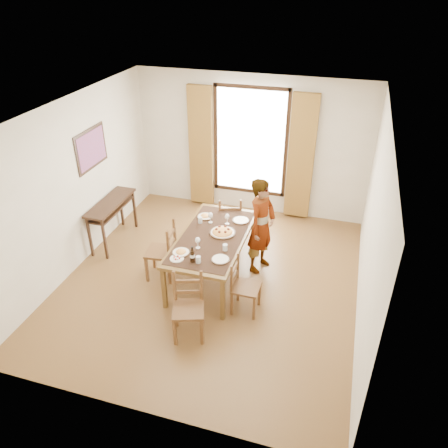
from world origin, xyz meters
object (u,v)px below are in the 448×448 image
(console_table, at_px, (111,208))
(pasta_platter, at_px, (222,231))
(dining_table, at_px, (213,239))
(man, at_px, (261,226))

(console_table, height_order, pasta_platter, pasta_platter)
(console_table, bearing_deg, dining_table, -13.47)
(console_table, bearing_deg, pasta_platter, -9.69)
(man, distance_m, pasta_platter, 0.63)
(console_table, distance_m, dining_table, 2.08)
(pasta_platter, bearing_deg, console_table, 170.31)
(pasta_platter, bearing_deg, dining_table, -135.84)
(dining_table, relative_size, man, 1.23)
(dining_table, xyz_separation_m, pasta_platter, (0.12, 0.12, 0.11))
(console_table, xyz_separation_m, dining_table, (2.02, -0.48, 0.01))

